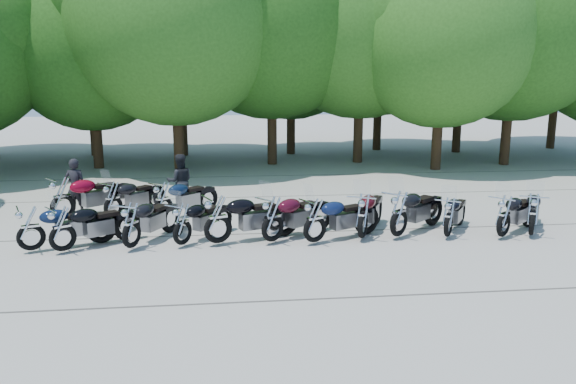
{
  "coord_description": "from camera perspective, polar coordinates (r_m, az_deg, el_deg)",
  "views": [
    {
      "loc": [
        -1.56,
        -12.69,
        4.11
      ],
      "look_at": [
        0.0,
        1.5,
        1.1
      ],
      "focal_mm": 35.0,
      "sensor_mm": 36.0,
      "label": 1
    }
  ],
  "objects": [
    {
      "name": "tree_10",
      "position": [
        30.45,
        -19.66,
        14.14
      ],
      "size": [
        7.78,
        7.78,
        9.55
      ],
      "color": "#3A2614",
      "rests_on": "ground"
    },
    {
      "name": "motorcycle_9",
      "position": [
        14.74,
        16.02,
        -2.35
      ],
      "size": [
        1.72,
        2.11,
        1.2
      ],
      "primitive_type": null,
      "rotation": [
        0.0,
        0.0,
        2.55
      ],
      "color": "black",
      "rests_on": "ground"
    },
    {
      "name": "tree_13",
      "position": [
        31.33,
        9.34,
        15.28
      ],
      "size": [
        8.31,
        8.31,
        10.2
      ],
      "color": "#3A2614",
      "rests_on": "ground"
    },
    {
      "name": "motorcycle_13",
      "position": [
        16.73,
        -17.38,
        -0.65
      ],
      "size": [
        1.97,
        2.12,
        1.26
      ],
      "primitive_type": null,
      "rotation": [
        0.0,
        0.0,
        2.43
      ],
      "color": "black",
      "rests_on": "ground"
    },
    {
      "name": "motorcycle_11",
      "position": [
        15.58,
        23.61,
        -1.97
      ],
      "size": [
        1.74,
        2.31,
        1.29
      ],
      "primitive_type": null,
      "rotation": [
        0.0,
        0.0,
        2.62
      ],
      "color": "black",
      "rests_on": "ground"
    },
    {
      "name": "motorcycle_6",
      "position": [
        13.68,
        2.75,
        -2.76
      ],
      "size": [
        2.37,
        1.66,
        1.3
      ],
      "primitive_type": null,
      "rotation": [
        0.0,
        0.0,
        2.04
      ],
      "color": "#0D183B",
      "rests_on": "ground"
    },
    {
      "name": "motorcycle_7",
      "position": [
        14.12,
        7.63,
        -2.28
      ],
      "size": [
        1.72,
        2.45,
        1.35
      ],
      "primitive_type": null,
      "rotation": [
        0.0,
        0.0,
        2.68
      ],
      "color": "#3A070E",
      "rests_on": "ground"
    },
    {
      "name": "motorcycle_0",
      "position": [
        14.35,
        -24.72,
        -3.25
      ],
      "size": [
        2.3,
        1.5,
        1.25
      ],
      "primitive_type": null,
      "rotation": [
        0.0,
        0.0,
        1.98
      ],
      "color": "#0C1836",
      "rests_on": "ground"
    },
    {
      "name": "rider_0",
      "position": [
        17.69,
        -20.77,
        0.51
      ],
      "size": [
        0.67,
        0.48,
        1.7
      ],
      "primitive_type": "imported",
      "rotation": [
        0.0,
        0.0,
        3.01
      ],
      "color": "black",
      "rests_on": "ground"
    },
    {
      "name": "motorcycle_4",
      "position": [
        13.66,
        -7.15,
        -2.62
      ],
      "size": [
        2.6,
        1.61,
        1.41
      ],
      "primitive_type": null,
      "rotation": [
        0.0,
        0.0,
        1.94
      ],
      "color": "black",
      "rests_on": "ground"
    },
    {
      "name": "motorcycle_10",
      "position": [
        15.16,
        21.11,
        -2.18
      ],
      "size": [
        2.17,
        1.93,
        1.26
      ],
      "primitive_type": null,
      "rotation": [
        0.0,
        0.0,
        2.25
      ],
      "color": "black",
      "rests_on": "ground"
    },
    {
      "name": "motorcycle_2",
      "position": [
        13.74,
        -15.67,
        -3.14
      ],
      "size": [
        1.67,
        2.35,
        1.29
      ],
      "primitive_type": null,
      "rotation": [
        0.0,
        0.0,
        2.66
      ],
      "color": "black",
      "rests_on": "ground"
    },
    {
      "name": "motorcycle_1",
      "position": [
        14.01,
        -21.98,
        -3.35
      ],
      "size": [
        2.21,
        1.85,
        1.26
      ],
      "primitive_type": null,
      "rotation": [
        0.0,
        0.0,
        2.19
      ],
      "color": "black",
      "rests_on": "ground"
    },
    {
      "name": "motorcycle_3",
      "position": [
        13.73,
        -10.71,
        -3.09
      ],
      "size": [
        1.84,
        2.08,
        1.21
      ],
      "primitive_type": null,
      "rotation": [
        0.0,
        0.0,
        2.47
      ],
      "color": "black",
      "rests_on": "ground"
    },
    {
      "name": "tree_15",
      "position": [
        34.95,
        26.1,
        15.52
      ],
      "size": [
        9.67,
        9.67,
        11.86
      ],
      "color": "#3A2614",
      "rests_on": "ground"
    },
    {
      "name": "tree_7",
      "position": [
        27.69,
        22.07,
        15.79
      ],
      "size": [
        8.79,
        8.79,
        10.79
      ],
      "color": "#3A2614",
      "rests_on": "ground"
    },
    {
      "name": "motorcycle_14",
      "position": [
        16.22,
        -12.57,
        -0.74
      ],
      "size": [
        2.13,
        2.02,
        1.28
      ],
      "primitive_type": null,
      "rotation": [
        0.0,
        0.0,
        2.31
      ],
      "color": "#0B1A34",
      "rests_on": "ground"
    },
    {
      "name": "motorcycle_5",
      "position": [
        13.72,
        -1.58,
        -2.61
      ],
      "size": [
        2.34,
        2.01,
        1.35
      ],
      "primitive_type": null,
      "rotation": [
        0.0,
        0.0,
        2.22
      ],
      "color": "#3E0817",
      "rests_on": "ground"
    },
    {
      "name": "rider_1",
      "position": [
        17.7,
        -10.92,
        1.07
      ],
      "size": [
        0.91,
        0.75,
        1.7
      ],
      "primitive_type": "imported",
      "rotation": [
        0.0,
        0.0,
        3.28
      ],
      "color": "black",
      "rests_on": "ground"
    },
    {
      "name": "tree_4",
      "position": [
        25.99,
        -1.7,
        17.47
      ],
      "size": [
        9.13,
        9.13,
        11.2
      ],
      "color": "#3A2614",
      "rests_on": "ground"
    },
    {
      "name": "tree_2",
      "position": [
        26.18,
        -19.42,
        13.88
      ],
      "size": [
        7.31,
        7.31,
        8.97
      ],
      "color": "#3A2614",
      "rests_on": "ground"
    },
    {
      "name": "tree_11",
      "position": [
        29.23,
        -10.94,
        14.41
      ],
      "size": [
        7.56,
        7.56,
        9.28
      ],
      "color": "#3A2614",
      "rests_on": "ground"
    },
    {
      "name": "tree_5",
      "position": [
        26.73,
        7.43,
        17.09
      ],
      "size": [
        9.04,
        9.04,
        11.1
      ],
      "color": "#3A2614",
      "rests_on": "ground"
    },
    {
      "name": "tree_3",
      "position": [
        24.11,
        -11.54,
        16.93
      ],
      "size": [
        8.7,
        8.7,
        10.67
      ],
      "color": "#3A2614",
      "rests_on": "ground"
    },
    {
      "name": "tree_6",
      "position": [
        25.27,
        15.44,
        15.35
      ],
      "size": [
        8.0,
        8.0,
        9.82
      ],
      "color": "#3A2614",
      "rests_on": "ground"
    },
    {
      "name": "motorcycle_8",
      "position": [
        14.41,
        11.22,
        -2.04
      ],
      "size": [
        2.35,
        2.17,
        1.39
      ],
      "primitive_type": null,
      "rotation": [
        0.0,
        0.0,
        2.28
      ],
      "color": "black",
      "rests_on": "ground"
    },
    {
      "name": "tree_12",
      "position": [
        29.39,
        0.31,
        15.05
      ],
      "size": [
        7.88,
        7.88,
        9.67
      ],
      "color": "#3A2614",
      "rests_on": "ground"
    },
    {
      "name": "tree_14",
      "position": [
        31.32,
        17.31,
        14.53
      ],
      "size": [
        8.02,
        8.02,
        9.84
      ],
      "color": "#3A2614",
      "rests_on": "ground"
    },
    {
      "name": "ground",
      "position": [
        13.43,
        0.7,
        -5.92
      ],
      "size": [
        90.0,
        90.0,
        0.0
      ],
      "primitive_type": "plane",
      "color": "#9A958B",
      "rests_on": "ground"
    },
    {
      "name": "motorcycle_12",
      "position": [
        16.99,
        -21.96,
        -0.47
      ],
      "size": [
        2.49,
        2.2,
        1.45
      ],
      "primitive_type": null,
      "rotation": [
        0.0,
        0.0,
        2.24
      ],
      "color": "maroon",
      "rests_on": "ground"
    }
  ]
}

